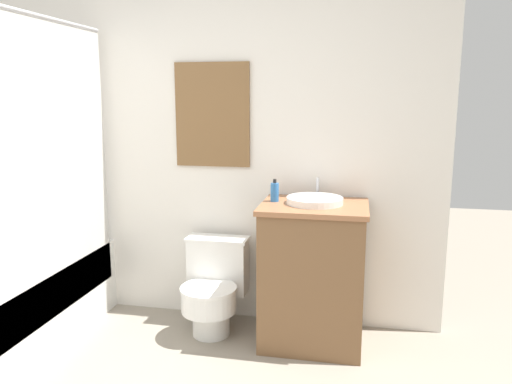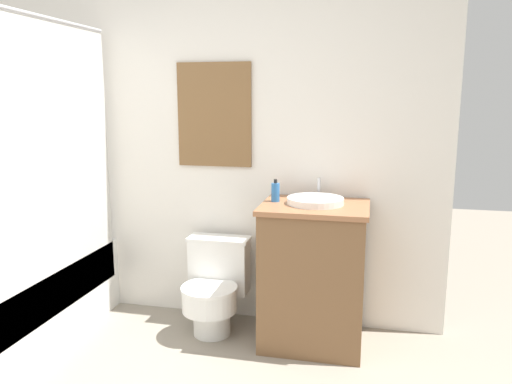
# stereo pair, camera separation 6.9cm
# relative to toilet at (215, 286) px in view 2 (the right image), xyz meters

# --- Properties ---
(wall_back) EXTENTS (3.49, 0.07, 2.50)m
(wall_back) POSITION_rel_toilet_xyz_m (-0.26, 0.28, 0.95)
(wall_back) COLOR white
(wall_back) RESTS_ON ground_plane
(shower_area) EXTENTS (0.68, 1.52, 1.98)m
(shower_area) POSITION_rel_toilet_xyz_m (-1.15, -0.51, -0.00)
(shower_area) COLOR white
(shower_area) RESTS_ON ground_plane
(toilet) EXTENTS (0.41, 0.50, 0.61)m
(toilet) POSITION_rel_toilet_xyz_m (0.00, 0.00, 0.00)
(toilet) COLOR white
(toilet) RESTS_ON ground_plane
(vanity) EXTENTS (0.65, 0.53, 0.89)m
(vanity) POSITION_rel_toilet_xyz_m (0.65, -0.03, 0.15)
(vanity) COLOR brown
(vanity) RESTS_ON ground_plane
(sink) EXTENTS (0.34, 0.38, 0.13)m
(sink) POSITION_rel_toilet_xyz_m (0.65, -0.01, 0.61)
(sink) COLOR white
(sink) RESTS_ON vanity
(soap_bottle) EXTENTS (0.05, 0.05, 0.14)m
(soap_bottle) POSITION_rel_toilet_xyz_m (0.40, 0.01, 0.65)
(soap_bottle) COLOR #2D6BB2
(soap_bottle) RESTS_ON vanity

